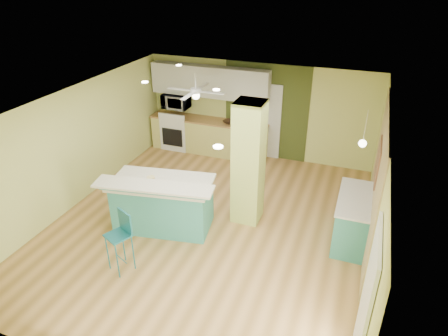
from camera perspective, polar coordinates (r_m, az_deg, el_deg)
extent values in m
cube|color=olive|center=(8.15, -2.20, -8.03)|extent=(6.00, 7.00, 0.01)
cube|color=white|center=(7.00, -2.57, 8.93)|extent=(6.00, 7.00, 0.01)
cube|color=#CFD572|center=(10.55, 4.99, 8.13)|extent=(6.00, 0.01, 2.50)
cube|color=#CFD572|center=(5.06, -18.47, -17.78)|extent=(6.00, 0.01, 2.50)
cube|color=#CFD572|center=(8.99, -20.39, 2.91)|extent=(0.01, 7.00, 2.50)
cube|color=#CFD572|center=(7.04, 20.92, -4.15)|extent=(0.01, 7.00, 2.50)
cube|color=#988157|center=(7.57, 20.92, -1.87)|extent=(0.02, 3.40, 2.50)
cube|color=#3D481C|center=(10.48, 6.02, 7.97)|extent=(2.20, 0.02, 2.50)
cube|color=silver|center=(10.54, 5.92, 6.64)|extent=(0.82, 0.05, 2.00)
cube|color=white|center=(5.31, 19.43, -18.41)|extent=(0.04, 1.08, 2.10)
cube|color=#B3C45B|center=(7.72, 3.52, 0.64)|extent=(0.55, 0.55, 2.50)
cube|color=#D4CD6F|center=(10.96, -2.19, 4.50)|extent=(3.20, 0.60, 0.90)
cube|color=#9D6B36|center=(10.79, -2.23, 6.80)|extent=(3.25, 0.63, 0.04)
cube|color=white|center=(11.33, -6.65, 5.12)|extent=(0.76, 0.64, 0.90)
cube|color=black|center=(11.07, -7.40, 4.36)|extent=(0.59, 0.02, 0.50)
cube|color=white|center=(10.89, -7.51, 7.18)|extent=(0.76, 0.06, 0.18)
cube|color=silver|center=(10.57, -2.08, 12.24)|extent=(3.20, 0.34, 0.80)
imported|color=silver|center=(11.02, -6.91, 9.45)|extent=(0.70, 0.48, 0.39)
cylinder|color=white|center=(9.23, -4.11, 12.18)|extent=(0.03, 0.03, 0.40)
cylinder|color=white|center=(9.29, -4.06, 10.99)|extent=(0.24, 0.24, 0.10)
sphere|color=white|center=(9.32, -4.04, 10.28)|extent=(0.18, 0.18, 0.18)
cylinder|color=white|center=(7.31, 19.55, 5.54)|extent=(0.01, 0.01, 0.62)
sphere|color=white|center=(7.43, 19.18, 3.33)|extent=(0.14, 0.14, 0.14)
cube|color=brown|center=(7.61, 21.16, 0.83)|extent=(0.03, 0.90, 0.70)
cube|color=teal|center=(7.93, -8.66, -5.26)|extent=(1.94, 1.20, 0.96)
cube|color=silver|center=(7.67, -8.93, -2.07)|extent=(2.06, 1.32, 0.05)
cube|color=teal|center=(7.28, -10.05, -3.04)|extent=(2.05, 0.49, 0.14)
cube|color=silver|center=(7.25, -10.09, -2.61)|extent=(2.23, 0.81, 0.04)
cylinder|color=teal|center=(7.17, -16.28, -11.54)|extent=(0.02, 0.02, 0.69)
cylinder|color=teal|center=(6.95, -14.98, -12.75)|extent=(0.02, 0.02, 0.69)
cylinder|color=teal|center=(7.28, -14.17, -10.56)|extent=(0.02, 0.02, 0.69)
cylinder|color=teal|center=(7.06, -12.83, -11.72)|extent=(0.02, 0.02, 0.69)
cube|color=teal|center=(6.90, -14.92, -9.30)|extent=(0.48, 0.48, 0.03)
cube|color=teal|center=(6.84, -13.96, -7.38)|extent=(0.34, 0.18, 0.38)
cube|color=teal|center=(7.86, 17.83, -7.06)|extent=(0.57, 1.38, 0.89)
cube|color=silver|center=(7.62, 18.33, -4.17)|extent=(0.61, 1.44, 0.04)
imported|color=#342215|center=(10.52, 0.76, 6.61)|extent=(0.40, 0.40, 0.08)
cylinder|color=gold|center=(7.56, -10.40, -1.77)|extent=(0.15, 0.15, 0.16)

